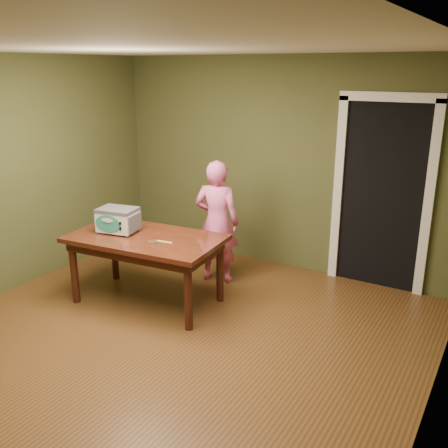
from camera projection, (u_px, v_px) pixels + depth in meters
name	position (u px, v px, depth m)	size (l,w,h in m)	color
floor	(155.00, 350.00, 4.52)	(5.00, 5.00, 0.00)	brown
room_shell	(146.00, 164.00, 4.01)	(4.52, 5.02, 2.61)	#494A27
doorway	(388.00, 192.00, 5.83)	(1.10, 0.66, 2.25)	black
dining_table	(146.00, 245.00, 5.27)	(1.68, 1.06, 0.75)	#37150C
toy_oven	(118.00, 219.00, 5.34)	(0.47, 0.36, 0.26)	#4C4F54
baking_pan	(152.00, 242.00, 5.03)	(0.10, 0.10, 0.02)	silver
spatula	(164.00, 242.00, 5.07)	(0.18, 0.03, 0.01)	#D4BB5C
child	(217.00, 222.00, 5.80)	(0.53, 0.35, 1.45)	pink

